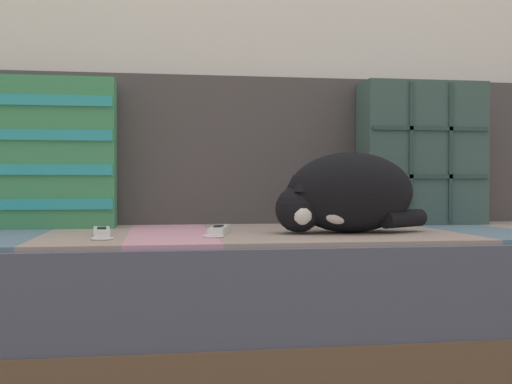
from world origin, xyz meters
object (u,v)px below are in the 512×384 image
(couch, at_px, (286,302))
(throw_pillow_striped, at_px, (37,153))
(game_remote_far, at_px, (219,230))
(game_remote_near, at_px, (102,233))
(sleeping_cat, at_px, (345,195))
(throw_pillow_quilted, at_px, (422,153))

(couch, height_order, throw_pillow_striped, throw_pillow_striped)
(game_remote_far, bearing_deg, game_remote_near, -174.53)
(sleeping_cat, bearing_deg, couch, 135.67)
(sleeping_cat, relative_size, game_remote_near, 1.93)
(throw_pillow_quilted, height_order, throw_pillow_striped, throw_pillow_quilted)
(throw_pillow_quilted, height_order, sleeping_cat, throw_pillow_quilted)
(throw_pillow_quilted, distance_m, throw_pillow_striped, 1.10)
(couch, distance_m, throw_pillow_striped, 0.78)
(sleeping_cat, bearing_deg, game_remote_near, -178.75)
(game_remote_near, bearing_deg, couch, 16.31)
(sleeping_cat, height_order, game_remote_far, sleeping_cat)
(throw_pillow_quilted, xyz_separation_m, throw_pillow_striped, (-1.10, -0.00, -0.01))
(throw_pillow_striped, relative_size, sleeping_cat, 1.07)
(throw_pillow_quilted, height_order, game_remote_near, throw_pillow_quilted)
(throw_pillow_quilted, xyz_separation_m, game_remote_far, (-0.64, -0.29, -0.20))
(sleeping_cat, bearing_deg, throw_pillow_striped, 158.90)
(throw_pillow_striped, relative_size, game_remote_far, 1.99)
(sleeping_cat, relative_size, game_remote_far, 1.86)
(throw_pillow_striped, bearing_deg, game_remote_near, -57.92)
(throw_pillow_quilted, bearing_deg, game_remote_near, -160.97)
(game_remote_far, bearing_deg, throw_pillow_quilted, 24.30)
(throw_pillow_striped, relative_size, game_remote_near, 2.07)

